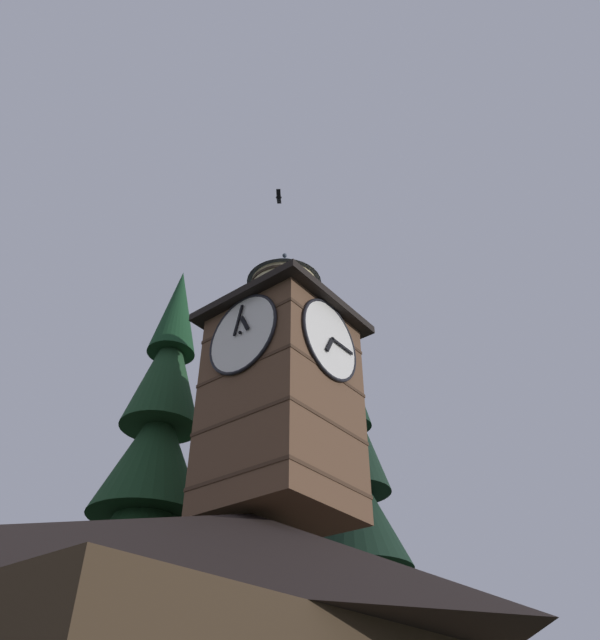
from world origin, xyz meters
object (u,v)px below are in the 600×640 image
Objects in this scene: flying_bird_high at (322,296)px; pine_tree_behind at (143,534)px; clock_tower at (282,385)px; pine_tree_aside at (356,578)px; flying_bird_low at (279,197)px; moon at (36,601)px.

pine_tree_behind is at bearing -34.78° from flying_bird_high.
pine_tree_aside is at bearing -159.39° from clock_tower.
clock_tower is at bearing -164.71° from flying_bird_low.
pine_tree_aside is 34.47× the size of flying_bird_high.
pine_tree_aside is (-8.22, 2.14, -0.09)m from pine_tree_behind.
flying_bird_low is at bearing 86.43° from pine_tree_behind.
flying_bird_high reaches higher than clock_tower.
flying_bird_low reaches higher than clock_tower.
moon is at bearing -115.52° from pine_tree_behind.
moon is 41.11m from flying_bird_high.
pine_tree_behind is 39.61m from moon.
clock_tower is 0.52× the size of pine_tree_behind.
clock_tower is at bearing 20.85° from flying_bird_high.
flying_bird_high reaches higher than moon.
pine_tree_aside is at bearing 76.95° from moon.
pine_tree_behind reaches higher than clock_tower.
pine_tree_behind is 12.08m from flying_bird_low.
flying_bird_low is at bearing 15.29° from clock_tower.
clock_tower is 9.21m from pine_tree_aside.
clock_tower is at bearing 20.61° from pine_tree_aside.
clock_tower is at bearing 67.67° from moon.
clock_tower is 43.95m from moon.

